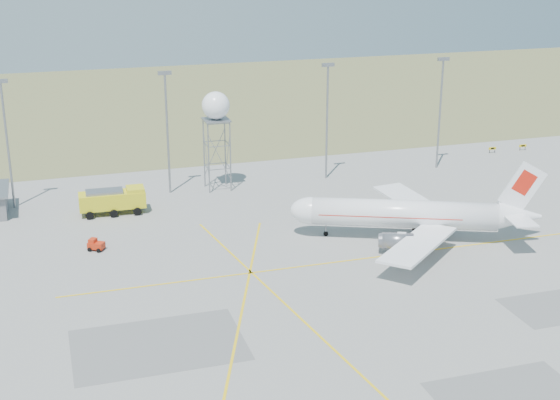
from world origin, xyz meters
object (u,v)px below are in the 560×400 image
object	(u,v)px
baggage_tug	(96,246)
radar_tower	(217,135)
fire_truck	(114,202)
airliner_main	(408,215)

from	to	relation	value
baggage_tug	radar_tower	bearing A→B (deg)	77.15
fire_truck	airliner_main	bearing A→B (deg)	-29.08
airliner_main	radar_tower	world-z (taller)	radar_tower
radar_tower	baggage_tug	world-z (taller)	radar_tower
airliner_main	radar_tower	xyz separation A→B (m)	(-20.49, 30.84, 5.73)
radar_tower	baggage_tug	xyz separation A→B (m)	(-22.23, -21.92, -8.79)
radar_tower	fire_truck	xyz separation A→B (m)	(-18.17, -7.51, -7.48)
radar_tower	fire_truck	size ratio (longest dim) A/B	1.64
airliner_main	fire_truck	distance (m)	45.19
fire_truck	baggage_tug	size ratio (longest dim) A/B	4.01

